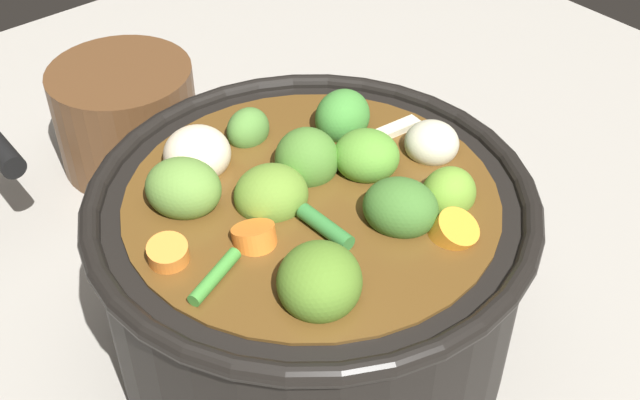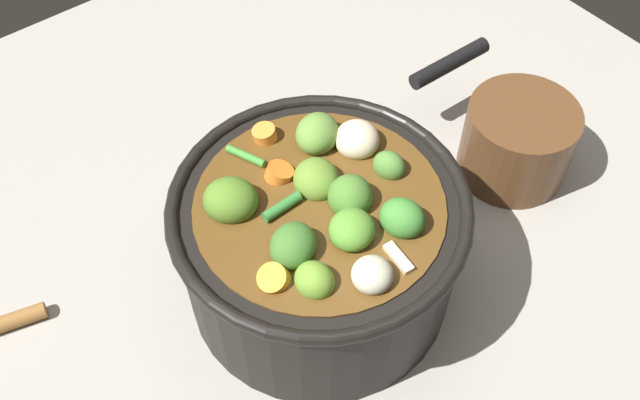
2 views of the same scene
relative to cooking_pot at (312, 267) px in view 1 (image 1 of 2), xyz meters
The scene contains 3 objects.
ground_plane 0.07m from the cooking_pot, 29.75° to the right, with size 1.10×1.10×0.00m, color #9E998E.
cooking_pot is the anchor object (origin of this frame).
small_saucepan 0.26m from the cooking_pot, behind, with size 0.12×0.18×0.09m.
Camera 1 is at (0.27, -0.23, 0.43)m, focal length 45.56 mm.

